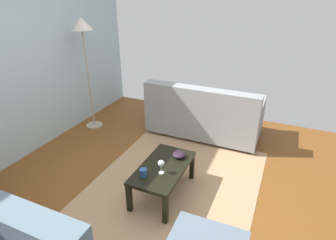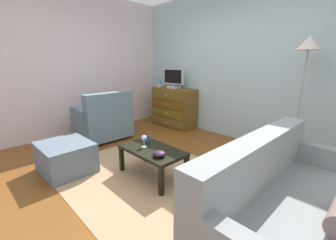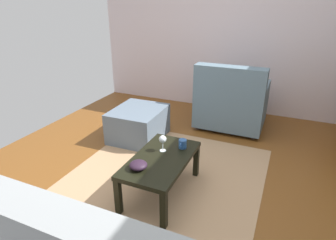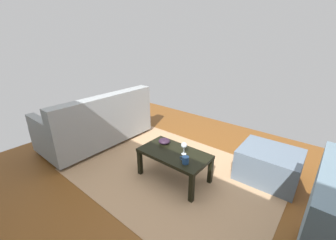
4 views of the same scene
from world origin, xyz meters
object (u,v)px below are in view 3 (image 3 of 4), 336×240
bowl_decorative (138,165)px  armchair (231,102)px  coffee_table (161,162)px  wine_glass (163,140)px  mug (183,144)px  ottoman (139,124)px

bowl_decorative → armchair: bearing=169.8°
coffee_table → wine_glass: (-0.12, -0.03, 0.17)m
wine_glass → mug: size_ratio=1.38×
coffee_table → ottoman: bearing=-140.8°
coffee_table → mug: bearing=154.7°
coffee_table → wine_glass: bearing=-163.6°
ottoman → bowl_decorative: bearing=29.5°
mug → armchair: 1.51m
wine_glass → bowl_decorative: (0.36, -0.06, -0.08)m
wine_glass → armchair: (-1.62, 0.30, -0.13)m
mug → ottoman: (-0.67, -0.86, -0.22)m
coffee_table → bowl_decorative: size_ratio=5.65×
mug → bowl_decorative: 0.52m
armchair → ottoman: 1.31m
coffee_table → ottoman: ottoman is taller
wine_glass → ottoman: size_ratio=0.22×
wine_glass → ottoman: bearing=-138.3°
bowl_decorative → mug: bearing=156.5°
mug → ottoman: size_ratio=0.16×
mug → bowl_decorative: (0.48, -0.21, -0.01)m
coffee_table → armchair: bearing=171.4°
mug → armchair: (-1.50, 0.15, -0.06)m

